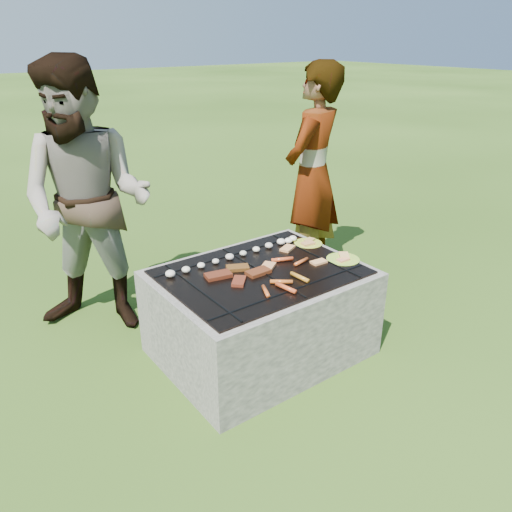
{
  "coord_description": "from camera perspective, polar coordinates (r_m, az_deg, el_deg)",
  "views": [
    {
      "loc": [
        -1.73,
        -2.3,
        2.0
      ],
      "look_at": [
        0.0,
        0.05,
        0.7
      ],
      "focal_mm": 35.0,
      "sensor_mm": 36.0,
      "label": 1
    }
  ],
  "objects": [
    {
      "name": "fire_pit",
      "position": [
        3.35,
        0.51,
        -6.82
      ],
      "size": [
        1.3,
        1.0,
        0.62
      ],
      "color": "#9F968D",
      "rests_on": "ground"
    },
    {
      "name": "plate_near",
      "position": [
        3.42,
        9.92,
        -0.36
      ],
      "size": [
        0.27,
        0.27,
        0.03
      ],
      "color": "yellow",
      "rests_on": "fire_pit"
    },
    {
      "name": "pork_slabs",
      "position": [
        3.14,
        -2.15,
        -2.01
      ],
      "size": [
        0.4,
        0.3,
        0.02
      ],
      "color": "maroon",
      "rests_on": "fire_pit"
    },
    {
      "name": "lawn",
      "position": [
        3.5,
        0.49,
        -10.79
      ],
      "size": [
        60.0,
        60.0,
        0.0
      ],
      "primitive_type": "plane",
      "color": "#254210",
      "rests_on": "ground"
    },
    {
      "name": "plate_far",
      "position": [
        3.64,
        6.0,
        1.44
      ],
      "size": [
        0.22,
        0.22,
        0.03
      ],
      "color": "yellow",
      "rests_on": "fire_pit"
    },
    {
      "name": "bystander",
      "position": [
        3.59,
        -18.65,
        5.75
      ],
      "size": [
        1.17,
        1.15,
        1.9
      ],
      "primitive_type": "imported",
      "rotation": [
        0.0,
        0.0,
        -0.74
      ],
      "color": "#A49688",
      "rests_on": "ground"
    },
    {
      "name": "bread_on_grate",
      "position": [
        3.35,
        3.46,
        -0.38
      ],
      "size": [
        0.45,
        0.39,
        0.02
      ],
      "color": "tan",
      "rests_on": "fire_pit"
    },
    {
      "name": "sausages",
      "position": [
        3.11,
        3.53,
        -2.26
      ],
      "size": [
        0.54,
        0.45,
        0.03
      ],
      "color": "#E84E26",
      "rests_on": "fire_pit"
    },
    {
      "name": "cook",
      "position": [
        4.28,
        6.47,
        9.14
      ],
      "size": [
        0.79,
        0.67,
        1.83
      ],
      "primitive_type": "imported",
      "rotation": [
        0.0,
        0.0,
        3.55
      ],
      "color": "gray",
      "rests_on": "ground"
    },
    {
      "name": "mushrooms",
      "position": [
        3.41,
        -1.59,
        0.32
      ],
      "size": [
        1.06,
        0.07,
        0.04
      ],
      "color": "beige",
      "rests_on": "fire_pit"
    }
  ]
}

